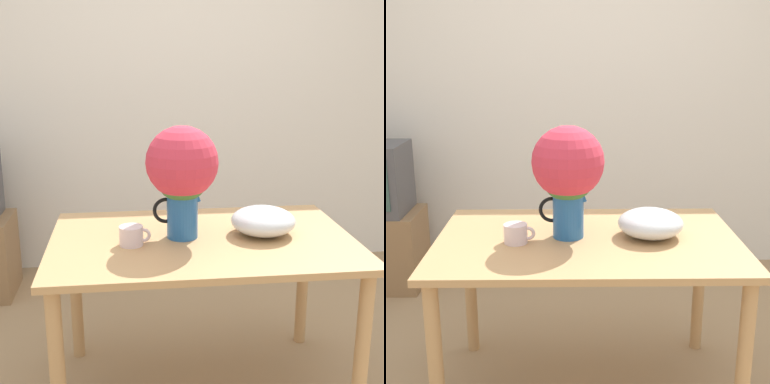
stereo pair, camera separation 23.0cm
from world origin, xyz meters
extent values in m
cube|color=silver|center=(0.00, 1.83, 1.30)|extent=(8.00, 0.05, 2.60)
cube|color=tan|center=(-0.01, 0.20, 0.75)|extent=(1.32, 0.87, 0.03)
cylinder|color=tan|center=(-0.61, -0.17, 0.37)|extent=(0.06, 0.06, 0.74)
cylinder|color=tan|center=(0.59, -0.17, 0.37)|extent=(0.06, 0.06, 0.74)
cylinder|color=tan|center=(-0.61, 0.58, 0.37)|extent=(0.06, 0.06, 0.74)
cylinder|color=tan|center=(0.59, 0.58, 0.37)|extent=(0.06, 0.06, 0.74)
cylinder|color=#235B9E|center=(-0.10, 0.22, 0.88)|extent=(0.13, 0.13, 0.23)
cone|color=#235B9E|center=(-0.04, 0.22, 0.96)|extent=(0.05, 0.05, 0.06)
torus|color=black|center=(-0.17, 0.22, 0.89)|extent=(0.12, 0.02, 0.12)
sphere|color=#3D7033|center=(-0.10, 0.22, 1.05)|extent=(0.23, 0.23, 0.23)
sphere|color=#CC3347|center=(-0.10, 0.22, 1.10)|extent=(0.31, 0.31, 0.31)
cylinder|color=silver|center=(-0.32, 0.15, 0.81)|extent=(0.10, 0.10, 0.08)
torus|color=silver|center=(-0.27, 0.15, 0.81)|extent=(0.06, 0.01, 0.06)
ellipsoid|color=silver|center=(0.26, 0.22, 0.83)|extent=(0.29, 0.29, 0.12)
camera|label=1|loc=(-0.32, -1.99, 1.57)|focal=50.00mm
camera|label=2|loc=(-0.09, -2.00, 1.57)|focal=50.00mm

